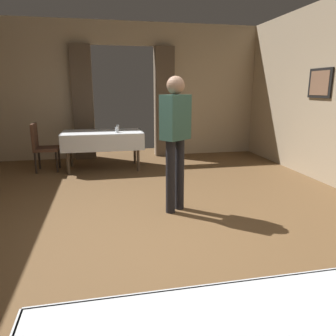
% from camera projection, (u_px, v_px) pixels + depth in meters
% --- Properties ---
extents(ground, '(10.08, 10.08, 0.00)m').
position_uv_depth(ground, '(154.00, 229.00, 3.65)').
color(ground, brown).
extents(wall_back, '(6.40, 0.27, 3.00)m').
position_uv_depth(wall_back, '(124.00, 91.00, 7.25)').
color(wall_back, tan).
rests_on(wall_back, ground).
extents(dining_table_mid, '(1.55, 0.89, 0.75)m').
position_uv_depth(dining_table_mid, '(103.00, 137.00, 6.26)').
color(dining_table_mid, '#4C3D2D').
rests_on(dining_table_mid, ground).
extents(chair_mid_left, '(0.44, 0.44, 0.93)m').
position_uv_depth(chair_mid_left, '(42.00, 145.00, 6.11)').
color(chair_mid_left, black).
rests_on(chair_mid_left, ground).
extents(glass_mid_a, '(0.07, 0.07, 0.11)m').
position_uv_depth(glass_mid_a, '(117.00, 130.00, 6.07)').
color(glass_mid_a, silver).
rests_on(glass_mid_a, dining_table_mid).
extents(glass_mid_b, '(0.07, 0.07, 0.10)m').
position_uv_depth(glass_mid_b, '(117.00, 127.00, 6.54)').
color(glass_mid_b, silver).
rests_on(glass_mid_b, dining_table_mid).
extents(person_waiter_by_doorway, '(0.42, 0.39, 1.72)m').
position_uv_depth(person_waiter_by_doorway, '(175.00, 134.00, 3.97)').
color(person_waiter_by_doorway, black).
rests_on(person_waiter_by_doorway, ground).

